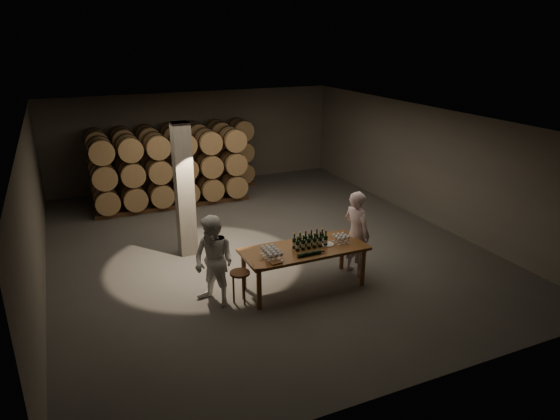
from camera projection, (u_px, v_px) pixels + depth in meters
name	position (u px, v px, depth m)	size (l,w,h in m)	color
room	(184.00, 190.00, 11.67)	(12.00, 12.00, 12.00)	#504E4B
tasting_table	(304.00, 253.00, 10.31)	(2.60, 1.10, 0.90)	brown
barrel_stack_back	(174.00, 157.00, 16.43)	(5.48, 0.95, 2.31)	#51321B
barrel_stack_front	(171.00, 169.00, 15.08)	(4.70, 0.95, 2.31)	#51321B
bottle_cluster	(310.00, 242.00, 10.29)	(0.73, 0.23, 0.34)	black
lying_bottles	(310.00, 254.00, 9.92)	(0.61, 0.08, 0.08)	black
glass_cluster_left	(271.00, 251.00, 9.81)	(0.31, 0.53, 0.18)	silver
glass_cluster_right	(341.00, 237.00, 10.54)	(0.30, 0.30, 0.17)	silver
plate	(327.00, 244.00, 10.45)	(0.30, 0.30, 0.02)	white
notebook_near	(276.00, 262.00, 9.61)	(0.22, 0.18, 0.03)	#925C35
notebook_corner	(260.00, 266.00, 9.47)	(0.24, 0.30, 0.03)	#925C35
pen	(280.00, 262.00, 9.63)	(0.01, 0.01, 0.15)	black
stool	(240.00, 278.00, 9.81)	(0.40, 0.40, 0.67)	#51321B
person_man	(356.00, 233.00, 10.90)	(0.70, 0.46, 1.91)	#F5D4DD
person_woman	(214.00, 262.00, 9.63)	(0.89, 0.70, 1.84)	white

